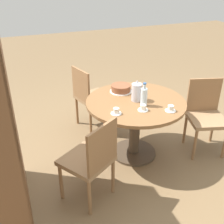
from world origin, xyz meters
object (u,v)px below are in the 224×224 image
at_px(cake_main, 121,89).
at_px(cup_b, 143,108).
at_px(coffee_pot, 137,92).
at_px(cup_a, 171,109).
at_px(chair_b, 91,159).
at_px(chair_c, 206,114).
at_px(chair_a, 90,96).
at_px(water_bottle, 144,97).
at_px(cup_c, 116,112).

bearing_deg(cake_main, cup_b, -176.45).
bearing_deg(coffee_pot, cup_b, 170.79).
relative_size(cake_main, cup_a, 2.30).
xyz_separation_m(cup_a, cup_b, (0.12, 0.26, 0.00)).
relative_size(chair_b, chair_c, 1.00).
bearing_deg(coffee_pot, chair_a, 20.27).
relative_size(chair_b, coffee_pot, 3.75).
xyz_separation_m(water_bottle, cake_main, (0.42, 0.09, -0.06)).
xyz_separation_m(chair_b, cup_c, (0.32, -0.37, 0.27)).
height_order(cup_a, cup_b, same).
height_order(chair_a, cup_b, chair_a).
bearing_deg(chair_a, chair_b, 147.84).
distance_m(chair_c, cake_main, 1.06).
bearing_deg(water_bottle, chair_c, -93.13).
relative_size(chair_b, cup_c, 7.80).
height_order(chair_a, cup_c, chair_a).
relative_size(water_bottle, cup_b, 2.33).
distance_m(coffee_pot, cup_a, 0.43).
bearing_deg(water_bottle, cup_b, 151.24).
xyz_separation_m(cup_a, cup_c, (0.15, 0.55, 0.00)).
height_order(cake_main, cup_a, cake_main).
relative_size(chair_c, cake_main, 3.39).
height_order(chair_b, water_bottle, water_bottle).
height_order(cup_a, cup_c, same).
relative_size(coffee_pot, water_bottle, 0.89).
relative_size(water_bottle, cake_main, 1.01).
xyz_separation_m(chair_c, cup_c, (-0.02, 1.16, 0.27)).
height_order(chair_a, cake_main, chair_a).
height_order(chair_c, coffee_pot, coffee_pot).
relative_size(chair_a, cup_c, 7.80).
height_order(coffee_pot, cake_main, coffee_pot).
height_order(chair_b, cup_a, chair_b).
xyz_separation_m(chair_c, cup_b, (-0.05, 0.88, 0.27)).
relative_size(chair_b, cup_b, 7.80).
bearing_deg(cup_a, cup_c, 74.97).
bearing_deg(cup_b, cup_c, 83.86).
bearing_deg(cup_c, cake_main, -27.57).
distance_m(chair_a, chair_b, 1.40).
distance_m(cake_main, cup_a, 0.70).
height_order(chair_b, cup_c, chair_b).
relative_size(chair_a, cup_b, 7.80).
bearing_deg(coffee_pot, chair_b, 127.03).
bearing_deg(cup_a, chair_b, 100.50).
xyz_separation_m(chair_b, cup_a, (0.17, -0.92, 0.27)).
bearing_deg(cup_a, chair_c, -74.73).
relative_size(chair_b, water_bottle, 3.35).
xyz_separation_m(coffee_pot, cup_a, (-0.36, -0.22, -0.08)).
distance_m(chair_a, cup_b, 1.12).
relative_size(cup_b, cup_c, 1.00).
bearing_deg(chair_b, water_bottle, 175.25).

